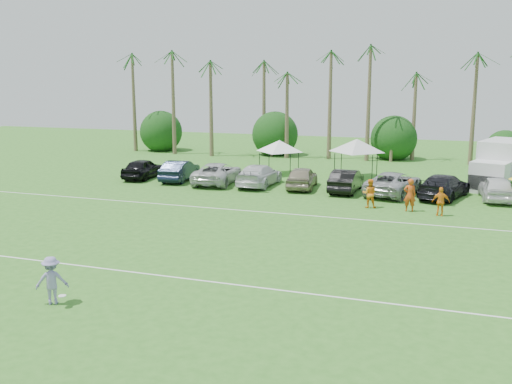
% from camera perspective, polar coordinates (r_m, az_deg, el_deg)
% --- Properties ---
extents(ground, '(120.00, 120.00, 0.00)m').
position_cam_1_polar(ground, '(22.26, -13.08, -9.66)').
color(ground, '#336F21').
rests_on(ground, ground).
extents(field_lines, '(80.00, 12.10, 0.01)m').
position_cam_1_polar(field_lines, '(28.98, -4.74, -4.45)').
color(field_lines, white).
rests_on(field_lines, ground).
extents(palm_tree_0, '(2.40, 2.40, 8.90)m').
position_cam_1_polar(palm_tree_0, '(64.73, -12.30, 10.70)').
color(palm_tree_0, brown).
rests_on(palm_tree_0, ground).
extents(palm_tree_1, '(2.40, 2.40, 9.90)m').
position_cam_1_polar(palm_tree_1, '(62.31, -8.30, 11.63)').
color(palm_tree_1, brown).
rests_on(palm_tree_1, ground).
extents(palm_tree_2, '(2.40, 2.40, 10.90)m').
position_cam_1_polar(palm_tree_2, '(60.22, -3.98, 12.55)').
color(palm_tree_2, brown).
rests_on(palm_tree_2, ground).
extents(palm_tree_3, '(2.40, 2.40, 11.90)m').
position_cam_1_polar(palm_tree_3, '(58.82, -0.29, 13.44)').
color(palm_tree_3, brown).
rests_on(palm_tree_3, ground).
extents(palm_tree_4, '(2.40, 2.40, 8.90)m').
position_cam_1_polar(palm_tree_4, '(57.60, 3.54, 10.89)').
color(palm_tree_4, brown).
rests_on(palm_tree_4, ground).
extents(palm_tree_5, '(2.40, 2.40, 9.90)m').
position_cam_1_polar(palm_tree_5, '(56.67, 7.54, 11.70)').
color(palm_tree_5, brown).
rests_on(palm_tree_5, ground).
extents(palm_tree_6, '(2.40, 2.40, 10.90)m').
position_cam_1_polar(palm_tree_6, '(56.03, 11.67, 12.45)').
color(palm_tree_6, brown).
rests_on(palm_tree_6, ground).
extents(palm_tree_7, '(2.40, 2.40, 11.90)m').
position_cam_1_polar(palm_tree_7, '(55.69, 15.90, 13.14)').
color(palm_tree_7, brown).
rests_on(palm_tree_7, ground).
extents(palm_tree_8, '(2.40, 2.40, 8.90)m').
position_cam_1_polar(palm_tree_8, '(55.58, 20.98, 10.17)').
color(palm_tree_8, brown).
rests_on(palm_tree_8, ground).
extents(bush_tree_0, '(4.00, 4.00, 4.00)m').
position_cam_1_polar(bush_tree_0, '(64.40, -9.32, 5.74)').
color(bush_tree_0, brown).
rests_on(bush_tree_0, ground).
extents(bush_tree_1, '(4.00, 4.00, 4.00)m').
position_cam_1_polar(bush_tree_1, '(59.42, 1.86, 5.43)').
color(bush_tree_1, brown).
rests_on(bush_tree_1, ground).
extents(bush_tree_2, '(4.00, 4.00, 4.00)m').
position_cam_1_polar(bush_tree_2, '(57.11, 13.50, 4.89)').
color(bush_tree_2, brown).
rests_on(bush_tree_2, ground).
extents(bush_tree_3, '(4.00, 4.00, 4.00)m').
position_cam_1_polar(bush_tree_3, '(57.07, 23.56, 4.26)').
color(bush_tree_3, brown).
rests_on(bush_tree_3, ground).
extents(sideline_player_a, '(0.81, 0.62, 2.00)m').
position_cam_1_polar(sideline_player_a, '(35.31, 15.12, -0.30)').
color(sideline_player_a, '#CC4916').
rests_on(sideline_player_a, ground).
extents(sideline_player_b, '(0.95, 0.79, 1.79)m').
position_cam_1_polar(sideline_player_b, '(35.78, 11.28, -0.14)').
color(sideline_player_b, orange).
rests_on(sideline_player_b, ground).
extents(sideline_player_c, '(1.04, 0.55, 1.69)m').
position_cam_1_polar(sideline_player_c, '(34.67, 18.00, -0.92)').
color(sideline_player_c, orange).
rests_on(sideline_player_c, ground).
extents(box_truck, '(4.44, 7.05, 3.41)m').
position_cam_1_polar(box_truck, '(45.23, 23.20, 2.71)').
color(box_truck, silver).
rests_on(box_truck, ground).
extents(canopy_tent_left, '(4.07, 4.07, 3.30)m').
position_cam_1_polar(canopy_tent_left, '(47.43, 2.36, 5.19)').
color(canopy_tent_left, black).
rests_on(canopy_tent_left, ground).
extents(canopy_tent_right, '(4.52, 4.52, 3.66)m').
position_cam_1_polar(canopy_tent_right, '(46.16, 10.07, 5.25)').
color(canopy_tent_right, black).
rests_on(canopy_tent_right, ground).
extents(frisbee_player, '(1.33, 1.13, 1.73)m').
position_cam_1_polar(frisbee_player, '(21.53, -19.75, -8.32)').
color(frisbee_player, '#8C81B8').
rests_on(frisbee_player, ground).
extents(parked_car_0, '(2.19, 4.80, 1.60)m').
position_cam_1_polar(parked_car_0, '(46.40, -11.26, 2.33)').
color(parked_car_0, black).
rests_on(parked_car_0, ground).
extents(parked_car_1, '(2.10, 4.97, 1.60)m').
position_cam_1_polar(parked_car_1, '(44.86, -7.63, 2.14)').
color(parked_car_1, black).
rests_on(parked_car_1, ground).
extents(parked_car_2, '(3.11, 5.94, 1.60)m').
position_cam_1_polar(parked_car_2, '(43.33, -3.87, 1.90)').
color(parked_car_2, '#BEBEBE').
rests_on(parked_car_2, ground).
extents(parked_car_3, '(2.35, 5.55, 1.60)m').
position_cam_1_polar(parked_car_3, '(42.36, 0.31, 1.70)').
color(parked_car_3, silver).
rests_on(parked_car_3, ground).
extents(parked_car_4, '(2.33, 4.85, 1.60)m').
position_cam_1_polar(parked_car_4, '(41.49, 4.62, 1.47)').
color(parked_car_4, gray).
rests_on(parked_car_4, ground).
extents(parked_car_5, '(1.83, 4.89, 1.60)m').
position_cam_1_polar(parked_car_5, '(40.61, 9.02, 1.15)').
color(parked_car_5, black).
rests_on(parked_car_5, ground).
extents(parked_car_6, '(3.94, 6.21, 1.60)m').
position_cam_1_polar(parked_car_6, '(40.14, 13.61, 0.85)').
color(parked_car_6, '#A3A4A5').
rests_on(parked_car_6, ground).
extents(parked_car_7, '(3.76, 5.92, 1.60)m').
position_cam_1_polar(parked_car_7, '(40.01, 18.27, 0.56)').
color(parked_car_7, black).
rests_on(parked_car_7, ground).
extents(parked_car_8, '(2.17, 4.79, 1.60)m').
position_cam_1_polar(parked_car_8, '(40.46, 22.91, 0.35)').
color(parked_car_8, silver).
rests_on(parked_car_8, ground).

